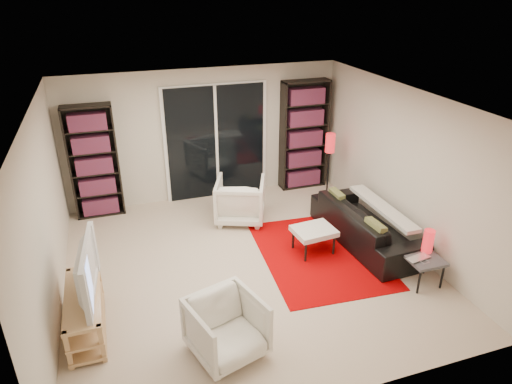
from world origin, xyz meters
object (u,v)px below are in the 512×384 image
(armchair_front, at_px, (227,328))
(side_table, at_px, (424,261))
(sofa, at_px, (366,224))
(tv_stand, at_px, (85,311))
(ottoman, at_px, (314,232))
(bookshelf_left, at_px, (94,162))
(armchair_back, at_px, (240,200))
(floor_lamp, at_px, (330,150))
(bookshelf_right, at_px, (304,135))

(armchair_front, relative_size, side_table, 1.66)
(sofa, relative_size, side_table, 4.61)
(tv_stand, xyz_separation_m, ottoman, (3.25, 0.71, 0.08))
(bookshelf_left, xyz_separation_m, armchair_back, (2.27, -0.99, -0.60))
(tv_stand, bearing_deg, side_table, -6.33)
(armchair_front, relative_size, floor_lamp, 0.59)
(bookshelf_left, height_order, sofa, bookshelf_left)
(armchair_front, xyz_separation_m, ottoman, (1.78, 1.58, 0.00))
(armchair_front, height_order, ottoman, armchair_front)
(floor_lamp, bearing_deg, sofa, -94.91)
(side_table, xyz_separation_m, floor_lamp, (-0.03, 2.80, 0.61))
(bookshelf_right, height_order, armchair_front, bookshelf_right)
(bookshelf_left, distance_m, side_table, 5.42)
(sofa, height_order, ottoman, sofa)
(sofa, bearing_deg, bookshelf_right, -1.53)
(bookshelf_left, xyz_separation_m, side_table, (4.09, -3.50, -0.62))
(bookshelf_right, bearing_deg, armchair_back, -148.05)
(bookshelf_left, height_order, tv_stand, bookshelf_left)
(armchair_front, bearing_deg, armchair_back, 54.02)
(armchair_front, distance_m, floor_lamp, 4.30)
(ottoman, relative_size, side_table, 1.40)
(ottoman, bearing_deg, armchair_front, -138.39)
(bookshelf_left, xyz_separation_m, tv_stand, (-0.23, -3.03, -0.71))
(bookshelf_left, relative_size, bookshelf_right, 0.93)
(bookshelf_left, height_order, bookshelf_right, bookshelf_right)
(armchair_front, relative_size, ottoman, 1.18)
(bookshelf_right, height_order, ottoman, bookshelf_right)
(bookshelf_right, xyz_separation_m, sofa, (0.06, -2.30, -0.74))
(armchair_front, height_order, side_table, armchair_front)
(armchair_back, xyz_separation_m, floor_lamp, (1.78, 0.29, 0.59))
(side_table, bearing_deg, sofa, 98.15)
(sofa, distance_m, floor_lamp, 1.73)
(bookshelf_left, relative_size, floor_lamp, 1.53)
(ottoman, xyz_separation_m, floor_lamp, (1.03, 1.62, 0.62))
(tv_stand, xyz_separation_m, armchair_back, (2.50, 2.04, 0.11))
(armchair_back, distance_m, floor_lamp, 1.90)
(armchair_back, height_order, armchair_front, armchair_back)
(bookshelf_right, height_order, tv_stand, bookshelf_right)
(bookshelf_right, bearing_deg, side_table, -86.15)
(bookshelf_left, height_order, armchair_front, bookshelf_left)
(armchair_front, bearing_deg, bookshelf_right, 39.66)
(tv_stand, distance_m, armchair_front, 1.71)
(armchair_back, relative_size, armchair_front, 1.09)
(bookshelf_left, bearing_deg, floor_lamp, -9.82)
(ottoman, height_order, side_table, same)
(bookshelf_left, xyz_separation_m, floor_lamp, (4.05, -0.70, -0.01))
(armchair_back, bearing_deg, bookshelf_right, -126.11)
(tv_stand, relative_size, sofa, 0.59)
(armchair_back, bearing_deg, ottoman, 141.43)
(sofa, xyz_separation_m, ottoman, (-0.89, -0.02, 0.04))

